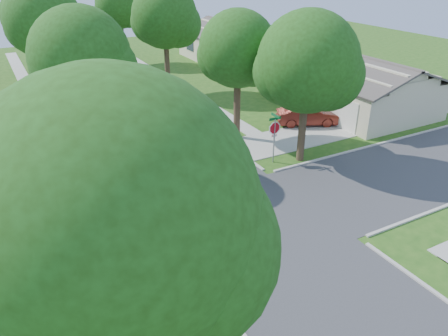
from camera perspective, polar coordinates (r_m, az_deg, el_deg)
name	(u,v)px	position (r m, az deg, el deg)	size (l,w,h in m)	color
ground	(246,221)	(20.38, 2.92, -6.97)	(100.00, 100.00, 0.00)	#224C14
road_ns	(246,221)	(20.38, 2.92, -6.96)	(7.00, 100.00, 0.02)	#333335
sidewalk_ne	(163,77)	(44.60, -7.99, 11.63)	(1.20, 40.00, 0.04)	#9E9B91
sidewalk_nw	(32,95)	(42.05, -23.81, 8.74)	(1.20, 40.00, 0.04)	#9E9B91
driveway	(292,138)	(29.59, 8.89, 3.88)	(8.80, 3.60, 0.05)	#9E9B91
stop_sign_sw	(197,280)	(14.06, -3.55, -14.38)	(1.05, 0.80, 2.98)	gray
stop_sign_ne	(275,130)	(25.28, 6.62, 4.95)	(1.05, 0.80, 2.98)	gray
tree_e_near	(238,53)	(27.76, 1.90, 14.83)	(4.97, 4.80, 8.28)	#38281C
tree_e_mid	(165,19)	(38.35, -7.68, 18.77)	(5.59, 5.40, 9.21)	#38281C
tree_e_far	(120,7)	(50.63, -13.46, 19.82)	(5.17, 5.00, 8.72)	#38281C
tree_w_near	(82,61)	(24.38, -18.06, 13.11)	(5.38, 5.20, 8.97)	#38281C
tree_w_mid	(45,24)	(36.02, -22.37, 17.03)	(5.80, 5.60, 9.56)	#38281C
tree_w_far	(26,17)	(48.97, -24.47, 17.52)	(4.76, 4.60, 8.04)	#38281C
tree_sw_corner	(117,227)	(9.07, -13.80, -7.45)	(6.21, 6.00, 9.55)	#38281C
tree_ne_corner	(308,67)	(24.82, 10.96, 12.87)	(5.80, 5.60, 8.66)	#38281C
house_ne_near	(346,86)	(36.98, 15.63, 10.25)	(8.42, 13.60, 4.23)	beige
house_ne_far	(234,48)	(51.05, 1.37, 15.45)	(8.42, 13.60, 4.23)	beige
car_driveway	(308,115)	(31.99, 10.88, 6.80)	(1.54, 4.40, 1.45)	#5F1B13
car_curb_east	(116,61)	(49.21, -13.94, 13.46)	(1.91, 4.74, 1.62)	black
car_curb_west	(62,55)	(54.66, -20.42, 13.71)	(1.91, 4.69, 1.36)	black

